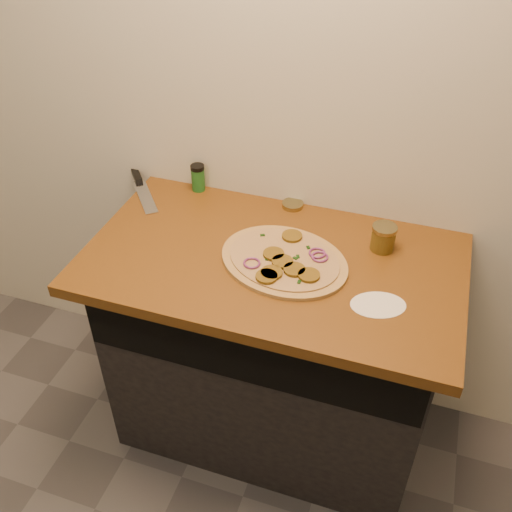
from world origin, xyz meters
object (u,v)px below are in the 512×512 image
(chefs_knife, at_px, (140,184))
(spice_shaker, at_px, (198,178))
(pizza, at_px, (284,260))
(salsa_jar, at_px, (383,238))

(chefs_knife, xyz_separation_m, spice_shaker, (0.22, 0.04, 0.05))
(chefs_knife, relative_size, spice_shaker, 2.86)
(pizza, distance_m, spice_shaker, 0.53)
(pizza, bearing_deg, spice_shaker, 143.28)
(salsa_jar, xyz_separation_m, spice_shaker, (-0.70, 0.15, 0.01))
(chefs_knife, distance_m, salsa_jar, 0.93)
(pizza, height_order, salsa_jar, salsa_jar)
(chefs_knife, xyz_separation_m, salsa_jar, (0.93, -0.10, 0.04))
(pizza, xyz_separation_m, chefs_knife, (-0.65, 0.27, -0.00))
(spice_shaker, bearing_deg, chefs_knife, -168.63)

